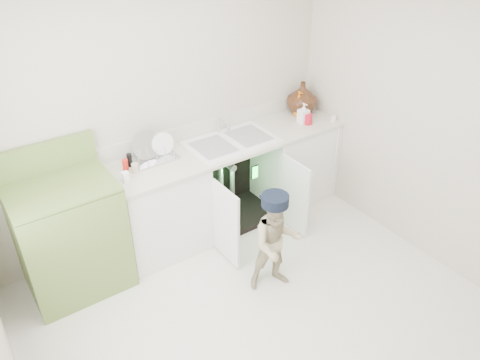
% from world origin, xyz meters
% --- Properties ---
extents(ground, '(3.50, 3.50, 0.00)m').
position_xyz_m(ground, '(0.00, 0.00, 0.00)').
color(ground, beige).
rests_on(ground, ground).
extents(room_shell, '(6.00, 5.50, 1.26)m').
position_xyz_m(room_shell, '(0.00, 0.00, 1.25)').
color(room_shell, '#BFB4A4').
rests_on(room_shell, ground).
extents(counter_run, '(2.44, 1.02, 1.24)m').
position_xyz_m(counter_run, '(0.59, 1.21, 0.48)').
color(counter_run, white).
rests_on(counter_run, ground).
extents(avocado_stove, '(0.81, 0.65, 1.25)m').
position_xyz_m(avocado_stove, '(-1.08, 1.18, 0.52)').
color(avocado_stove, olive).
rests_on(avocado_stove, ground).
extents(repair_worker, '(0.57, 0.92, 0.92)m').
position_xyz_m(repair_worker, '(0.32, 0.19, 0.47)').
color(repair_worker, tan).
rests_on(repair_worker, ground).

